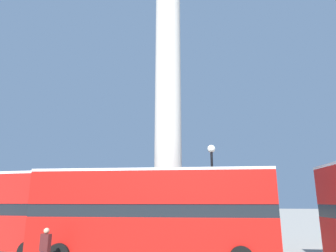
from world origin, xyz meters
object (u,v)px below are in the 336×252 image
monument_column (168,99)px  street_lamp (213,188)px  bus_a (153,210)px  pedestrian_near_lamp (45,248)px

monument_column → street_lamp: monument_column is taller
monument_column → bus_a: (0.23, -5.22, -7.31)m
bus_a → street_lamp: bearing=44.1°
monument_column → bus_a: monument_column is taller
pedestrian_near_lamp → street_lamp: bearing=58.4°
monument_column → street_lamp: bearing=-36.1°
street_lamp → pedestrian_near_lamp: (-6.40, -5.79, -2.52)m
pedestrian_near_lamp → monument_column: bearing=82.8°
monument_column → bus_a: size_ratio=2.28×
monument_column → bus_a: 8.98m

